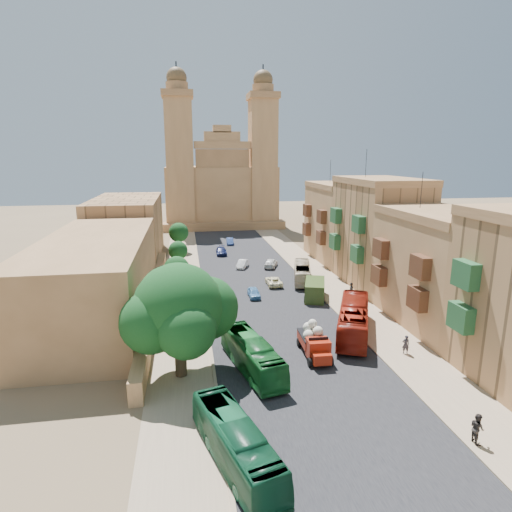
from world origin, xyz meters
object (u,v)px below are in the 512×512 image
object	(u,v)px
car_dkblue	(221,251)
bus_red_east	(354,319)
car_white_a	(242,264)
car_white_b	(271,263)
street_tree_d	(179,233)
bus_cream_east	(302,273)
car_cream	(274,281)
pedestrian_a	(406,344)
bus_green_north	(252,354)
street_tree_c	(178,251)
street_tree_b	(177,269)
red_truck	(314,341)
car_blue_a	(254,293)
ficus_tree	(180,311)
olive_pickup	(315,290)
pedestrian_c	(351,291)
pedestrian_b	(477,428)
street_tree_a	(175,301)
bus_green_south	(236,443)
car_blue_b	(230,241)
church	(221,186)

from	to	relation	value
car_dkblue	bus_red_east	bearing A→B (deg)	-73.74
car_white_a	car_white_b	distance (m)	4.34
street_tree_d	bus_red_east	size ratio (longest dim) A/B	0.48
bus_red_east	bus_cream_east	bearing A→B (deg)	-66.11
car_cream	pedestrian_a	bearing A→B (deg)	109.43
bus_green_north	bus_cream_east	bearing A→B (deg)	53.18
street_tree_c	bus_red_east	distance (m)	31.52
street_tree_b	red_truck	world-z (taller)	street_tree_b
car_blue_a	car_dkblue	size ratio (longest dim) A/B	0.77
bus_green_north	car_cream	world-z (taller)	bus_green_north
street_tree_b	ficus_tree	bearing A→B (deg)	-88.34
red_truck	car_white_a	world-z (taller)	red_truck
olive_pickup	car_white_b	bearing A→B (deg)	98.46
street_tree_d	pedestrian_c	bearing A→B (deg)	-54.88
bus_cream_east	pedestrian_b	world-z (taller)	bus_cream_east
street_tree_a	pedestrian_c	bearing A→B (deg)	19.48
bus_green_south	car_white_a	distance (m)	42.37
pedestrian_b	car_white_b	bearing A→B (deg)	8.21
ficus_tree	olive_pickup	bearing A→B (deg)	45.93
street_tree_c	car_white_a	xyz separation A→B (m)	(9.50, -0.40, -2.31)
street_tree_d	pedestrian_b	world-z (taller)	street_tree_d
street_tree_b	street_tree_c	distance (m)	12.00
car_blue_b	bus_cream_east	bearing A→B (deg)	-72.40
car_dkblue	car_blue_b	distance (m)	8.96
church	car_cream	world-z (taller)	church
car_blue_b	pedestrian_a	distance (m)	49.88
church	pedestrian_b	xyz separation A→B (m)	(7.68, -85.51, -8.59)
street_tree_d	pedestrian_b	distance (m)	57.73
street_tree_c	olive_pickup	size ratio (longest dim) A/B	0.78
street_tree_b	street_tree_d	size ratio (longest dim) A/B	0.92
church	car_blue_b	distance (m)	26.66
car_blue_a	car_dkblue	world-z (taller)	car_dkblue
olive_pickup	car_white_a	xyz separation A→B (m)	(-6.56, 15.60, -0.45)
ficus_tree	pedestrian_a	distance (m)	19.31
red_truck	pedestrian_c	world-z (taller)	red_truck
street_tree_b	car_dkblue	bearing A→B (deg)	71.16
street_tree_a	car_dkblue	distance (m)	33.73
pedestrian_b	car_white_a	bearing A→B (deg)	13.84
bus_green_north	bus_cream_east	size ratio (longest dim) A/B	1.07
street_tree_d	car_blue_a	bearing A→B (deg)	-71.23
street_tree_d	church	bearing A→B (deg)	71.91
car_white_a	ficus_tree	bearing A→B (deg)	-85.45
car_white_b	car_blue_b	size ratio (longest dim) A/B	1.11
bus_cream_east	car_cream	xyz separation A→B (m)	(-4.14, -1.13, -0.65)
ficus_tree	street_tree_d	xyz separation A→B (m)	(-0.58, 43.99, -1.73)
car_blue_a	pedestrian_b	xyz separation A→B (m)	(8.68, -28.42, 0.36)
church	ficus_tree	world-z (taller)	church
bus_green_south	car_white_b	bearing A→B (deg)	59.94
olive_pickup	pedestrian_c	distance (m)	4.30
olive_pickup	street_tree_d	bearing A→B (deg)	119.84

